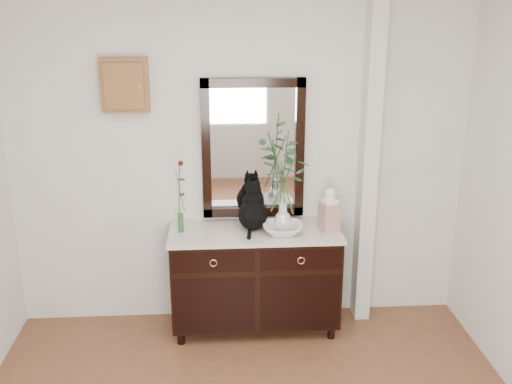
{
  "coord_description": "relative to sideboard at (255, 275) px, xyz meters",
  "views": [
    {
      "loc": [
        -0.18,
        -2.55,
        2.58
      ],
      "look_at": [
        0.1,
        1.63,
        1.2
      ],
      "focal_mm": 42.0,
      "sensor_mm": 36.0,
      "label": 1
    }
  ],
  "objects": [
    {
      "name": "wall_mirror",
      "position": [
        -0.0,
        0.24,
        0.97
      ],
      "size": [
        0.8,
        0.06,
        1.1
      ],
      "color": "black",
      "rests_on": "wall_back"
    },
    {
      "name": "sideboard",
      "position": [
        0.0,
        0.0,
        0.0
      ],
      "size": [
        1.33,
        0.52,
        0.82
      ],
      "color": "black",
      "rests_on": "ground"
    },
    {
      "name": "cat",
      "position": [
        -0.01,
        0.06,
        0.56
      ],
      "size": [
        0.29,
        0.35,
        0.37
      ],
      "primitive_type": null,
      "rotation": [
        0.0,
        0.0,
        -0.11
      ],
      "color": "black",
      "rests_on": "sideboard"
    },
    {
      "name": "wall_back",
      "position": [
        -0.1,
        0.25,
        0.88
      ],
      "size": [
        3.6,
        0.04,
        2.7
      ],
      "primitive_type": "cube",
      "color": "silver",
      "rests_on": "ground"
    },
    {
      "name": "bud_vase_rose",
      "position": [
        -0.57,
        0.02,
        0.66
      ],
      "size": [
        0.09,
        0.09,
        0.58
      ],
      "primitive_type": null,
      "rotation": [
        0.0,
        0.0,
        0.38
      ],
      "color": "#296233",
      "rests_on": "sideboard"
    },
    {
      "name": "key_cabinet",
      "position": [
        -0.95,
        0.21,
        1.48
      ],
      "size": [
        0.35,
        0.1,
        0.4
      ],
      "primitive_type": "cube",
      "color": "brown",
      "rests_on": "wall_back"
    },
    {
      "name": "vase_branches",
      "position": [
        0.21,
        -0.06,
        0.79
      ],
      "size": [
        0.45,
        0.45,
        0.8
      ],
      "primitive_type": null,
      "rotation": [
        0.0,
        0.0,
        -0.22
      ],
      "color": "silver",
      "rests_on": "lotus_bowl"
    },
    {
      "name": "pilaster",
      "position": [
        0.9,
        0.17,
        0.88
      ],
      "size": [
        0.12,
        0.2,
        2.7
      ],
      "primitive_type": "cube",
      "color": "silver",
      "rests_on": "ground"
    },
    {
      "name": "lotus_bowl",
      "position": [
        0.21,
        -0.06,
        0.41
      ],
      "size": [
        0.32,
        0.32,
        0.07
      ],
      "primitive_type": "imported",
      "rotation": [
        0.0,
        0.0,
        -0.05
      ],
      "color": "white",
      "rests_on": "sideboard"
    },
    {
      "name": "ginger_jar",
      "position": [
        0.57,
        -0.02,
        0.55
      ],
      "size": [
        0.16,
        0.16,
        0.36
      ],
      "primitive_type": null,
      "rotation": [
        0.0,
        0.0,
        0.29
      ],
      "color": "silver",
      "rests_on": "sideboard"
    }
  ]
}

